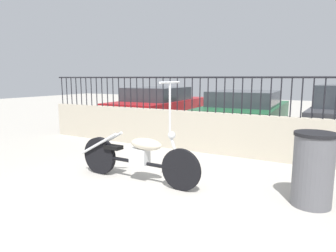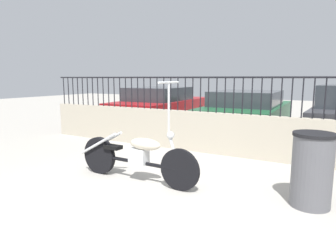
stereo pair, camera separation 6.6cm
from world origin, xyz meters
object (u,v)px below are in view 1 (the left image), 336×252
car_green (246,111)px  motorcycle_black (133,155)px  car_red (160,106)px  trash_bin (313,169)px

car_green → motorcycle_black: bearing=173.1°
motorcycle_black → car_red: bearing=117.5°
motorcycle_black → trash_bin: bearing=8.7°
motorcycle_black → trash_bin: size_ratio=2.33×
motorcycle_black → car_green: motorcycle_black is taller
car_green → trash_bin: bearing=-157.8°
car_red → car_green: 2.83m
car_red → car_green: (2.82, 0.09, -0.03)m
trash_bin → car_green: 5.02m
car_green → car_red: bearing=90.0°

